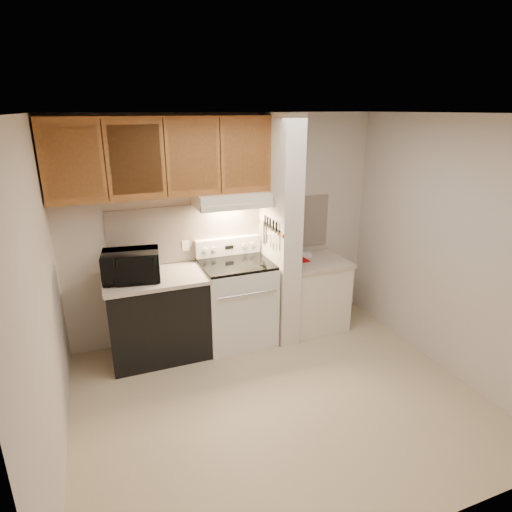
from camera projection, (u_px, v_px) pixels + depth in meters
floor at (278, 399)px, 3.94m from camera, size 3.60×3.60×0.00m
ceiling at (284, 113)px, 3.13m from camera, size 3.60×3.60×0.00m
wall_back at (226, 228)px, 4.86m from camera, size 3.60×2.50×0.02m
wall_left at (40, 307)px, 2.92m from camera, size 0.02×3.00×2.50m
wall_right at (449, 248)px, 4.15m from camera, size 0.02×3.00×2.50m
backsplash at (226, 229)px, 4.85m from camera, size 2.60×0.02×0.63m
range_body at (237, 303)px, 4.81m from camera, size 0.76×0.65×0.92m
oven_window at (247, 312)px, 4.52m from camera, size 0.50×0.01×0.30m
oven_handle at (248, 294)px, 4.41m from camera, size 0.65×0.02×0.02m
cooktop at (236, 264)px, 4.65m from camera, size 0.74×0.64×0.03m
range_backguard at (228, 246)px, 4.87m from camera, size 0.76×0.08×0.20m
range_display at (229, 247)px, 4.83m from camera, size 0.10×0.01×0.04m
range_knob_left_outer at (205, 250)px, 4.73m from camera, size 0.05×0.02×0.05m
range_knob_left_inner at (214, 249)px, 4.77m from camera, size 0.05×0.02×0.05m
range_knob_right_inner at (244, 246)px, 4.89m from camera, size 0.05×0.02×0.05m
range_knob_right_outer at (252, 245)px, 4.92m from camera, size 0.05×0.02×0.05m
dishwasher_front at (158, 318)px, 4.53m from camera, size 1.00×0.63×0.87m
left_countertop at (155, 278)px, 4.38m from camera, size 1.04×0.67×0.04m
spoon_rest at (129, 272)px, 4.46m from camera, size 0.23×0.10×0.02m
teal_jar at (156, 264)px, 4.57m from camera, size 0.09×0.09×0.10m
outlet at (186, 246)px, 4.72m from camera, size 0.08×0.01×0.12m
microwave at (131, 266)px, 4.23m from camera, size 0.59×0.44×0.30m
partition_pillar at (280, 231)px, 4.72m from camera, size 0.22×0.70×2.50m
pillar_trim at (270, 228)px, 4.67m from camera, size 0.01×0.70×0.04m
knife_strip at (271, 227)px, 4.61m from camera, size 0.02×0.42×0.04m
knife_blade_a at (277, 241)px, 4.49m from camera, size 0.01×0.03×0.16m
knife_handle_a at (277, 227)px, 4.45m from camera, size 0.02×0.02×0.10m
knife_blade_b at (274, 240)px, 4.56m from camera, size 0.01×0.04×0.18m
knife_handle_b at (273, 225)px, 4.52m from camera, size 0.02×0.02×0.10m
knife_blade_c at (271, 238)px, 4.64m from camera, size 0.01×0.04×0.20m
knife_handle_c at (270, 223)px, 4.60m from camera, size 0.02×0.02×0.10m
knife_blade_d at (268, 235)px, 4.70m from camera, size 0.01×0.04×0.16m
knife_handle_d at (268, 221)px, 4.66m from camera, size 0.02×0.02×0.10m
knife_blade_e at (265, 234)px, 4.78m from camera, size 0.01×0.04×0.18m
knife_handle_e at (265, 220)px, 4.73m from camera, size 0.02×0.02×0.10m
oven_mitt at (263, 231)px, 4.84m from camera, size 0.03×0.10×0.24m
right_cab_base at (313, 295)px, 5.16m from camera, size 0.70×0.60×0.81m
right_countertop at (315, 262)px, 5.02m from camera, size 0.74×0.64×0.04m
red_folder at (297, 259)px, 5.03m from camera, size 0.21×0.28×0.01m
white_box at (304, 254)px, 5.15m from camera, size 0.18×0.13×0.04m
range_hood at (232, 199)px, 4.54m from camera, size 0.78×0.44×0.15m
hood_lip at (238, 207)px, 4.37m from camera, size 0.78×0.04×0.06m
upper_cabinets at (162, 157)px, 4.19m from camera, size 2.18×0.33×0.77m
cab_door_a at (72, 162)px, 3.77m from camera, size 0.46×0.01×0.63m
cab_gap_a at (105, 161)px, 3.86m from camera, size 0.01×0.01×0.73m
cab_door_b at (136, 160)px, 3.96m from camera, size 0.46×0.01×0.63m
cab_gap_b at (165, 159)px, 4.05m from camera, size 0.01×0.01×0.73m
cab_door_c at (193, 157)px, 4.14m from camera, size 0.46×0.01×0.63m
cab_gap_c at (220, 156)px, 4.24m from camera, size 0.01×0.01×0.73m
cab_door_d at (246, 155)px, 4.33m from camera, size 0.46×0.01×0.63m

